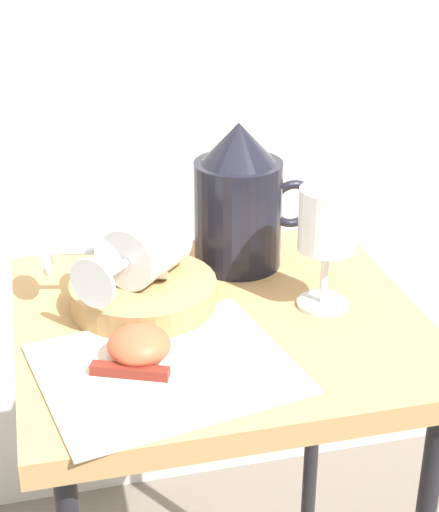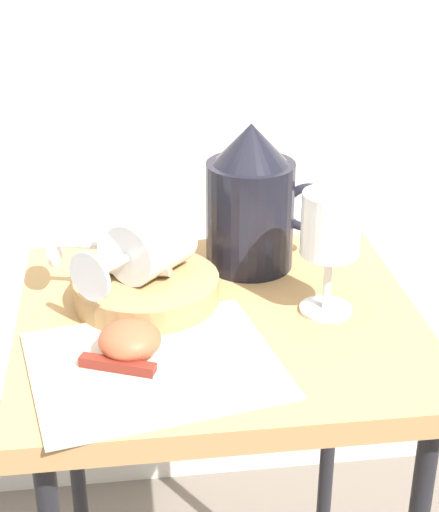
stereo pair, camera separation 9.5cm
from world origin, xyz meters
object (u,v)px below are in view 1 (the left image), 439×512
at_px(wine_glass_tipped_near, 129,251).
at_px(basket_tray, 144,294).
at_px(table, 220,376).
at_px(knife, 160,375).
at_px(pitcher, 239,209).
at_px(wine_glass_tipped_far, 145,249).
at_px(wine_glass_upright, 327,227).
at_px(apple_half_left, 139,345).

bearing_deg(wine_glass_tipped_near, basket_tray, -49.06).
bearing_deg(table, wine_glass_tipped_near, 148.48).
relative_size(wine_glass_tipped_near, knife, 0.78).
distance_m(basket_tray, wine_glass_tipped_near, 0.06).
bearing_deg(wine_glass_tipped_near, pitcher, 25.24).
height_order(basket_tray, pitcher, pitcher).
bearing_deg(wine_glass_tipped_far, wine_glass_upright, -15.69).
bearing_deg(knife, pitcher, 59.00).
height_order(pitcher, apple_half_left, pitcher).
bearing_deg(table, pitcher, 66.25).
bearing_deg(wine_glass_tipped_far, apple_half_left, -102.32).
distance_m(pitcher, apple_half_left, 0.28).
bearing_deg(apple_half_left, wine_glass_tipped_far, 77.68).
height_order(table, pitcher, pitcher).
distance_m(table, pitcher, 0.22).
distance_m(table, wine_glass_tipped_near, 0.19).
bearing_deg(pitcher, basket_tray, -148.02).
relative_size(pitcher, wine_glass_upright, 1.29).
height_order(table, wine_glass_upright, wine_glass_upright).
xyz_separation_m(basket_tray, wine_glass_tipped_far, (0.00, 0.01, 0.06)).
xyz_separation_m(basket_tray, wine_glass_upright, (0.22, -0.05, 0.09)).
relative_size(wine_glass_upright, apple_half_left, 2.22).
height_order(wine_glass_upright, wine_glass_tipped_far, wine_glass_upright).
relative_size(table, apple_half_left, 10.50).
distance_m(wine_glass_tipped_far, knife, 0.19).
bearing_deg(basket_tray, apple_half_left, -101.06).
bearing_deg(wine_glass_tipped_far, pitcher, 30.22).
relative_size(basket_tray, apple_half_left, 2.59).
bearing_deg(basket_tray, wine_glass_tipped_near, 130.94).
bearing_deg(table, wine_glass_tipped_far, 146.20).
bearing_deg(wine_glass_upright, pitcher, 116.74).
bearing_deg(apple_half_left, pitcher, 51.92).
bearing_deg(pitcher, table, -113.75).
relative_size(wine_glass_tipped_near, apple_half_left, 2.29).
height_order(basket_tray, knife, basket_tray).
bearing_deg(table, apple_half_left, -143.65).
xyz_separation_m(basket_tray, wine_glass_tipped_near, (-0.01, 0.02, 0.05)).
height_order(apple_half_left, knife, apple_half_left).
bearing_deg(table, knife, -127.95).
xyz_separation_m(apple_half_left, knife, (0.02, -0.04, -0.01)).
height_order(table, wine_glass_tipped_far, wine_glass_tipped_far).
height_order(wine_glass_upright, knife, wine_glass_upright).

